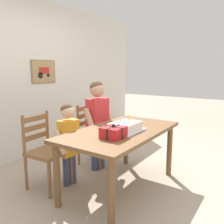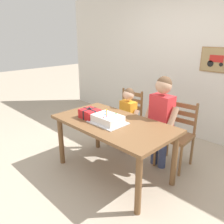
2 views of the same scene
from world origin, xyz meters
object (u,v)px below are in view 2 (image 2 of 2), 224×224
at_px(dining_table, 113,129).
at_px(birthday_cake, 108,119).
at_px(gift_box_red_large, 90,114).
at_px(child_younger, 128,114).
at_px(chair_right, 176,134).
at_px(child_older, 161,114).
at_px(chair_left, 126,118).

height_order(dining_table, birthday_cake, birthday_cake).
bearing_deg(gift_box_red_large, child_younger, 85.34).
bearing_deg(child_younger, birthday_cake, -69.81).
relative_size(birthday_cake, chair_right, 0.48).
bearing_deg(dining_table, child_older, 61.55).
height_order(child_older, child_younger, child_older).
bearing_deg(dining_table, gift_box_red_large, -161.26).
bearing_deg(child_younger, chair_right, 15.02).
bearing_deg(birthday_cake, child_older, 62.53).
bearing_deg(birthday_cake, gift_box_red_large, -172.73).
xyz_separation_m(gift_box_red_large, chair_left, (-0.14, 0.90, -0.33)).
distance_m(chair_left, child_older, 0.87).
relative_size(dining_table, child_younger, 1.51).
height_order(dining_table, child_older, child_older).
bearing_deg(child_older, chair_right, 54.06).
bearing_deg(chair_left, child_younger, -44.32).
bearing_deg(gift_box_red_large, birthday_cake, 7.27).
bearing_deg(child_older, child_younger, 179.95).
distance_m(chair_left, child_younger, 0.32).
xyz_separation_m(dining_table, gift_box_red_large, (-0.33, -0.11, 0.15)).
relative_size(birthday_cake, gift_box_red_large, 1.88).
relative_size(birthday_cake, chair_left, 0.48).
distance_m(gift_box_red_large, child_older, 0.95).
distance_m(birthday_cake, chair_right, 1.04).
bearing_deg(chair_left, chair_right, -0.00).
relative_size(dining_table, child_older, 1.22).
height_order(dining_table, chair_left, chair_left).
distance_m(gift_box_red_large, child_younger, 0.73).
relative_size(gift_box_red_large, chair_right, 0.25).
xyz_separation_m(dining_table, chair_left, (-0.47, 0.79, -0.18)).
relative_size(child_older, child_younger, 1.24).
relative_size(birthday_cake, child_older, 0.34).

